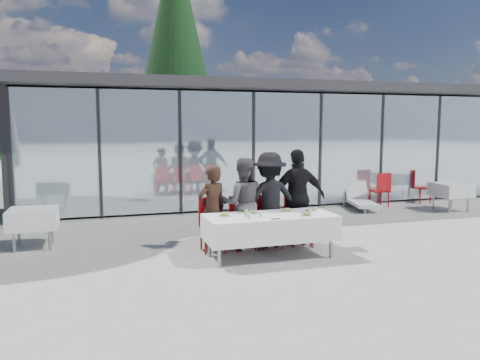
% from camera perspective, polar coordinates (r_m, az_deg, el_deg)
% --- Properties ---
extents(ground, '(90.00, 90.00, 0.00)m').
position_cam_1_polar(ground, '(8.51, 3.70, -8.95)').
color(ground, gray).
rests_on(ground, ground).
extents(pavilion, '(14.80, 8.80, 3.44)m').
position_cam_1_polar(pavilion, '(16.57, 0.24, 6.18)').
color(pavilion, gray).
rests_on(pavilion, ground).
extents(treeline, '(62.50, 2.00, 4.40)m').
position_cam_1_polar(treeline, '(35.67, -15.65, 6.29)').
color(treeline, '#113611').
rests_on(treeline, ground).
extents(dining_table, '(2.26, 0.96, 0.75)m').
position_cam_1_polar(dining_table, '(8.16, 3.68, -5.74)').
color(dining_table, silver).
rests_on(dining_table, ground).
extents(diner_a, '(0.72, 0.72, 1.57)m').
position_cam_1_polar(diner_a, '(8.51, -3.40, -3.52)').
color(diner_a, black).
rests_on(diner_a, ground).
extents(diner_chair_a, '(0.44, 0.44, 0.97)m').
position_cam_1_polar(diner_chair_a, '(8.61, -3.47, -5.07)').
color(diner_chair_a, '#B20B10').
rests_on(diner_chair_a, ground).
extents(diner_b, '(1.00, 1.00, 1.70)m').
position_cam_1_polar(diner_b, '(8.65, 0.33, -2.88)').
color(diner_b, '#515151').
rests_on(diner_b, ground).
extents(diner_chair_b, '(0.44, 0.44, 0.97)m').
position_cam_1_polar(diner_chair_b, '(8.76, 0.22, -4.86)').
color(diner_chair_b, '#B20B10').
rests_on(diner_chair_b, ground).
extents(diner_c, '(1.17, 1.17, 1.79)m').
position_cam_1_polar(diner_c, '(8.82, 3.61, -2.42)').
color(diner_c, black).
rests_on(diner_c, ground).
extents(diner_chair_c, '(0.44, 0.44, 0.97)m').
position_cam_1_polar(diner_chair_c, '(8.93, 3.48, -4.65)').
color(diner_chair_c, '#B20B10').
rests_on(diner_chair_c, ground).
extents(diner_d, '(1.14, 1.14, 1.84)m').
position_cam_1_polar(diner_d, '(9.03, 7.08, -2.09)').
color(diner_d, black).
rests_on(diner_d, ground).
extents(diner_chair_d, '(0.44, 0.44, 0.97)m').
position_cam_1_polar(diner_chair_d, '(9.15, 6.90, -4.41)').
color(diner_chair_d, '#B20B10').
rests_on(diner_chair_d, ground).
extents(plate_a, '(0.24, 0.24, 0.07)m').
position_cam_1_polar(plate_a, '(7.95, -1.87, -4.29)').
color(plate_a, silver).
rests_on(plate_a, dining_table).
extents(plate_b, '(0.24, 0.24, 0.07)m').
position_cam_1_polar(plate_b, '(8.20, 1.60, -3.95)').
color(plate_b, silver).
rests_on(plate_b, dining_table).
extents(plate_c, '(0.24, 0.24, 0.07)m').
position_cam_1_polar(plate_c, '(8.44, 5.83, -3.68)').
color(plate_c, silver).
rests_on(plate_c, dining_table).
extents(plate_d, '(0.24, 0.24, 0.07)m').
position_cam_1_polar(plate_d, '(8.54, 8.73, -3.60)').
color(plate_d, silver).
rests_on(plate_d, dining_table).
extents(plate_extra, '(0.24, 0.24, 0.07)m').
position_cam_1_polar(plate_extra, '(8.09, 8.11, -4.17)').
color(plate_extra, silver).
rests_on(plate_extra, dining_table).
extents(juice_bottle, '(0.06, 0.06, 0.14)m').
position_cam_1_polar(juice_bottle, '(7.90, 0.76, -4.06)').
color(juice_bottle, '#89C552').
rests_on(juice_bottle, dining_table).
extents(drinking_glasses, '(1.20, 0.17, 0.10)m').
position_cam_1_polar(drinking_glasses, '(7.95, 4.16, -4.14)').
color(drinking_glasses, silver).
rests_on(drinking_glasses, dining_table).
extents(folded_eyeglasses, '(0.14, 0.03, 0.01)m').
position_cam_1_polar(folded_eyeglasses, '(7.75, 4.34, -4.75)').
color(folded_eyeglasses, black).
rests_on(folded_eyeglasses, dining_table).
extents(spare_table_left, '(0.86, 0.86, 0.74)m').
position_cam_1_polar(spare_table_left, '(9.59, -23.92, -4.33)').
color(spare_table_left, silver).
rests_on(spare_table_left, ground).
extents(spare_table_right, '(0.86, 0.86, 0.74)m').
position_cam_1_polar(spare_table_right, '(13.83, 24.34, -1.12)').
color(spare_table_right, silver).
rests_on(spare_table_right, ground).
extents(spare_chair_a, '(0.62, 0.62, 0.97)m').
position_cam_1_polar(spare_chair_a, '(14.90, 20.94, -0.52)').
color(spare_chair_a, '#B20B10').
rests_on(spare_chair_a, ground).
extents(spare_chair_b, '(0.44, 0.44, 0.97)m').
position_cam_1_polar(spare_chair_b, '(13.69, 16.86, -0.96)').
color(spare_chair_b, '#B20B10').
rests_on(spare_chair_b, ground).
extents(lounger, '(0.89, 1.43, 0.72)m').
position_cam_1_polar(lounger, '(13.33, 14.47, -2.30)').
color(lounger, white).
rests_on(lounger, ground).
extents(conifer_tree, '(4.00, 4.00, 10.50)m').
position_cam_1_polar(conifer_tree, '(21.26, -7.85, 16.63)').
color(conifer_tree, '#382316').
rests_on(conifer_tree, ground).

